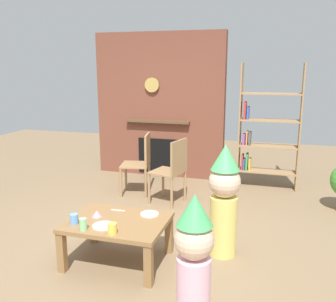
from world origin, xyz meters
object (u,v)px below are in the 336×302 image
object	(u,v)px
coffee_table	(118,227)
dining_chair_left	(141,160)
child_in_pink	(224,198)
paper_plate_front	(150,214)
birthday_cake_slice	(97,213)
dining_chair_middle	(173,168)
child_with_cone_hat	(194,259)
paper_plate_rear	(103,226)
paper_cup_near_left	(74,219)
paper_cup_near_right	(112,229)
paper_cup_center	(83,224)
bookshelf	(264,132)

from	to	relation	value
coffee_table	dining_chair_left	xyz separation A→B (m)	(-0.47, 1.91, 0.15)
child_in_pink	paper_plate_front	bearing A→B (deg)	-7.50
birthday_cake_slice	dining_chair_middle	size ratio (longest dim) A/B	0.11
coffee_table	child_with_cone_hat	size ratio (longest dim) A/B	0.92
paper_plate_rear	paper_cup_near_left	bearing A→B (deg)	-175.45
paper_cup_near_left	paper_plate_front	world-z (taller)	paper_cup_near_left
paper_plate_front	coffee_table	bearing A→B (deg)	-138.50
paper_plate_rear	dining_chair_middle	distance (m)	1.82
paper_cup_near_right	paper_cup_center	size ratio (longest dim) A/B	0.88
coffee_table	child_with_cone_hat	world-z (taller)	child_with_cone_hat
coffee_table	paper_cup_near_left	distance (m)	0.41
bookshelf	child_with_cone_hat	distance (m)	3.50
paper_cup_near_right	child_with_cone_hat	xyz separation A→B (m)	(0.82, -0.42, 0.06)
coffee_table	child_in_pink	size ratio (longest dim) A/B	0.82
bookshelf	child_in_pink	xyz separation A→B (m)	(-0.28, -2.33, -0.27)
paper_cup_center	paper_plate_rear	distance (m)	0.19
paper_cup_center	child_in_pink	bearing A→B (deg)	31.99
child_in_pink	child_with_cone_hat	bearing A→B (deg)	62.74
child_in_pink	paper_cup_near_left	bearing A→B (deg)	0.85
paper_cup_near_right	paper_plate_rear	size ratio (longest dim) A/B	0.47
birthday_cake_slice	child_with_cone_hat	size ratio (longest dim) A/B	0.10
paper_plate_rear	paper_cup_near_right	bearing A→B (deg)	-39.21
bookshelf	paper_cup_near_left	distance (m)	3.37
coffee_table	paper_cup_center	world-z (taller)	paper_cup_center
birthday_cake_slice	child_with_cone_hat	xyz separation A→B (m)	(1.12, -0.73, 0.08)
paper_cup_near_left	child_in_pink	size ratio (longest dim) A/B	0.08
birthday_cake_slice	child_with_cone_hat	distance (m)	1.34
dining_chair_left	dining_chair_middle	world-z (taller)	same
paper_cup_center	dining_chair_middle	xyz separation A→B (m)	(0.29, 1.93, 0.03)
coffee_table	paper_plate_rear	distance (m)	0.19
paper_plate_rear	dining_chair_left	xyz separation A→B (m)	(-0.40, 2.08, 0.08)
coffee_table	paper_cup_near_left	size ratio (longest dim) A/B	9.83
paper_cup_near_left	paper_plate_rear	size ratio (longest dim) A/B	0.47
bookshelf	paper_cup_center	bearing A→B (deg)	-115.06
bookshelf	paper_plate_rear	world-z (taller)	bookshelf
paper_plate_rear	bookshelf	bearing A→B (deg)	66.26
paper_cup_near_right	paper_cup_center	xyz separation A→B (m)	(-0.28, -0.00, 0.01)
paper_plate_rear	paper_cup_center	bearing A→B (deg)	-138.97
paper_plate_rear	child_with_cone_hat	world-z (taller)	child_with_cone_hat
paper_cup_center	birthday_cake_slice	xyz separation A→B (m)	(-0.03, 0.31, -0.02)
paper_cup_near_right	dining_chair_middle	size ratio (longest dim) A/B	0.11
paper_cup_near_right	dining_chair_left	size ratio (longest dim) A/B	0.11
paper_cup_center	child_with_cone_hat	size ratio (longest dim) A/B	0.11
paper_cup_near_left	child_in_pink	xyz separation A→B (m)	(1.29, 0.62, 0.12)
coffee_table	dining_chair_left	distance (m)	1.98
birthday_cake_slice	paper_cup_center	bearing A→B (deg)	-85.37
coffee_table	birthday_cake_slice	distance (m)	0.25
paper_cup_near_left	paper_plate_rear	bearing A→B (deg)	4.55
paper_cup_center	child_with_cone_hat	bearing A→B (deg)	-20.97
paper_cup_near_left	paper_cup_near_right	xyz separation A→B (m)	(0.43, -0.09, 0.00)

